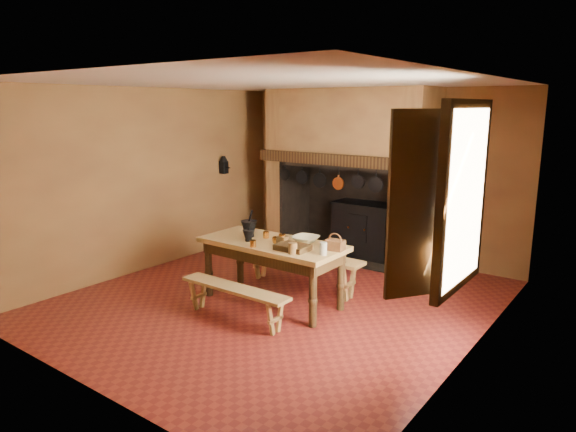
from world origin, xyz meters
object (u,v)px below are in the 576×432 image
Objects in this scene: coffee_grinder at (282,240)px; wicker_basket at (335,244)px; work_table at (272,251)px; mixing_bowl at (306,239)px; iron_range at (365,229)px; bench_front at (235,295)px.

coffee_grinder is 0.67m from wicker_basket.
wicker_basket is at bearing 9.55° from work_table.
mixing_bowl is at bearing 52.88° from coffee_grinder.
iron_range is 2.66m from coffee_grinder.
work_table is at bearing -89.37° from iron_range.
iron_range is 6.80× the size of wicker_basket.
iron_range is 4.87× the size of mixing_bowl.
coffee_grinder reaches higher than bench_front.
iron_range is at bearing 99.54° from mixing_bowl.
bench_front is 4.60× the size of mixing_bowl.
work_table is 0.46m from mixing_bowl.
work_table is at bearing 156.40° from coffee_grinder.
bench_front is (0.00, -0.73, -0.37)m from work_table.
coffee_grinder is at bearing -15.54° from work_table.
work_table is 1.26× the size of bench_front.
bench_front is 0.90m from coffee_grinder.
bench_front is at bearing -110.83° from mixing_bowl.
iron_range reaches higher than bench_front.
work_table is 10.65× the size of coffee_grinder.
iron_range reaches higher than wicker_basket.
mixing_bowl is (0.36, 0.96, 0.54)m from bench_front.
work_table is 0.29m from coffee_grinder.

